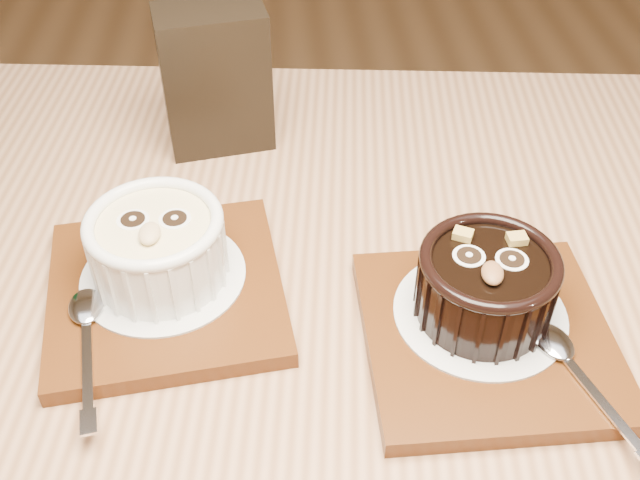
# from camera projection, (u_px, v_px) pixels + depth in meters

# --- Properties ---
(table) EXTENTS (1.27, 0.92, 0.75)m
(table) POSITION_uv_depth(u_px,v_px,m) (277.00, 401.00, 0.63)
(table) COLOR brown
(table) RESTS_ON ground
(tray_left) EXTENTS (0.20, 0.20, 0.01)m
(tray_left) POSITION_uv_depth(u_px,v_px,m) (166.00, 291.00, 0.59)
(tray_left) COLOR #562A0E
(tray_left) RESTS_ON table
(doily_left) EXTENTS (0.13, 0.13, 0.00)m
(doily_left) POSITION_uv_depth(u_px,v_px,m) (163.00, 275.00, 0.59)
(doily_left) COLOR silver
(doily_left) RESTS_ON tray_left
(ramekin_white) EXTENTS (0.11, 0.11, 0.06)m
(ramekin_white) POSITION_uv_depth(u_px,v_px,m) (157.00, 244.00, 0.57)
(ramekin_white) COLOR white
(ramekin_white) RESTS_ON doily_left
(spoon_left) EXTENTS (0.05, 0.14, 0.01)m
(spoon_left) POSITION_uv_depth(u_px,v_px,m) (86.00, 341.00, 0.54)
(spoon_left) COLOR silver
(spoon_left) RESTS_ON tray_left
(tray_right) EXTENTS (0.18, 0.18, 0.01)m
(tray_right) POSITION_uv_depth(u_px,v_px,m) (487.00, 337.00, 0.56)
(tray_right) COLOR #562A0E
(tray_right) RESTS_ON table
(doily_right) EXTENTS (0.13, 0.13, 0.00)m
(doily_right) POSITION_uv_depth(u_px,v_px,m) (480.00, 313.00, 0.56)
(doily_right) COLOR silver
(doily_right) RESTS_ON tray_right
(ramekin_dark) EXTENTS (0.10, 0.10, 0.06)m
(ramekin_dark) POSITION_uv_depth(u_px,v_px,m) (486.00, 282.00, 0.54)
(ramekin_dark) COLOR black
(ramekin_dark) RESTS_ON doily_right
(spoon_right) EXTENTS (0.07, 0.14, 0.01)m
(spoon_right) POSITION_uv_depth(u_px,v_px,m) (583.00, 378.00, 0.51)
(spoon_right) COLOR silver
(spoon_right) RESTS_ON tray_right
(condiment_stand) EXTENTS (0.11, 0.08, 0.14)m
(condiment_stand) POSITION_uv_depth(u_px,v_px,m) (215.00, 79.00, 0.71)
(condiment_stand) COLOR black
(condiment_stand) RESTS_ON table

